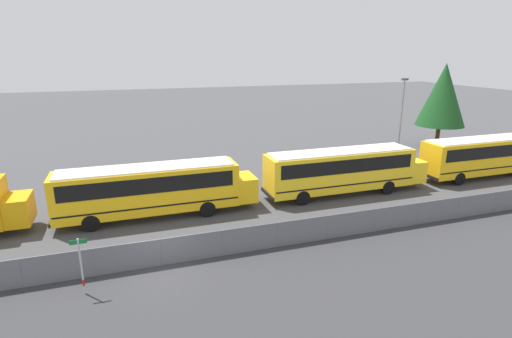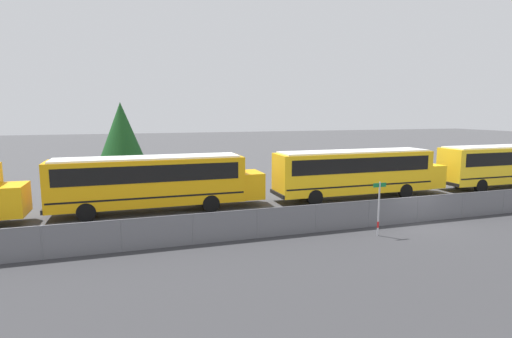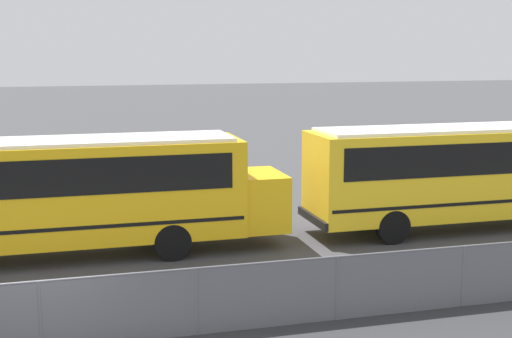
{
  "view_description": "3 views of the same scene",
  "coord_description": "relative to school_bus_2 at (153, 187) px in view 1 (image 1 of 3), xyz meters",
  "views": [
    {
      "loc": [
        -1.17,
        -18.07,
        10.11
      ],
      "look_at": [
        7.36,
        7.48,
        2.17
      ],
      "focal_mm": 28.0,
      "sensor_mm": 36.0,
      "label": 1
    },
    {
      "loc": [
        -14.73,
        -17.3,
        5.9
      ],
      "look_at": [
        -7.15,
        6.27,
        2.37
      ],
      "focal_mm": 28.0,
      "sensor_mm": 36.0,
      "label": 2
    },
    {
      "loc": [
        0.53,
        -13.57,
        5.77
      ],
      "look_at": [
        6.19,
        6.92,
        2.15
      ],
      "focal_mm": 50.0,
      "sensor_mm": 36.0,
      "label": 3
    }
  ],
  "objects": [
    {
      "name": "light_pole",
      "position": [
        23.03,
        6.17,
        2.32
      ],
      "size": [
        0.6,
        0.24,
        7.82
      ],
      "color": "gray",
      "rests_on": "ground_plane"
    },
    {
      "name": "school_bus_2",
      "position": [
        0.0,
        0.0,
        0.0
      ],
      "size": [
        12.55,
        2.44,
        3.32
      ],
      "color": "yellow",
      "rests_on": "ground_plane"
    },
    {
      "name": "street_sign",
      "position": [
        -3.64,
        -7.75,
        -0.57
      ],
      "size": [
        0.7,
        0.09,
        2.63
      ],
      "color": "#B7B7BC",
      "rests_on": "ground_plane"
    },
    {
      "name": "school_bus_3",
      "position": [
        13.49,
        -0.07,
        0.0
      ],
      "size": [
        12.55,
        2.44,
        3.32
      ],
      "color": "yellow",
      "rests_on": "ground_plane"
    },
    {
      "name": "ground_plane",
      "position": [
        -0.19,
        -6.36,
        -1.97
      ],
      "size": [
        200.0,
        200.0,
        0.0
      ],
      "primitive_type": "plane",
      "color": "#424244"
    },
    {
      "name": "fence",
      "position": [
        -0.19,
        -6.36,
        -1.24
      ],
      "size": [
        78.95,
        0.07,
        1.43
      ],
      "color": "#9EA0A5",
      "rests_on": "ground_plane"
    },
    {
      "name": "tree_1",
      "position": [
        30.99,
        9.85,
        3.73
      ],
      "size": [
        5.04,
        5.04,
        8.99
      ],
      "color": "#51381E",
      "rests_on": "ground_plane"
    },
    {
      "name": "school_bus_4",
      "position": [
        26.97,
        -0.09,
        0.0
      ],
      "size": [
        12.55,
        2.44,
        3.32
      ],
      "color": "yellow",
      "rests_on": "ground_plane"
    }
  ]
}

